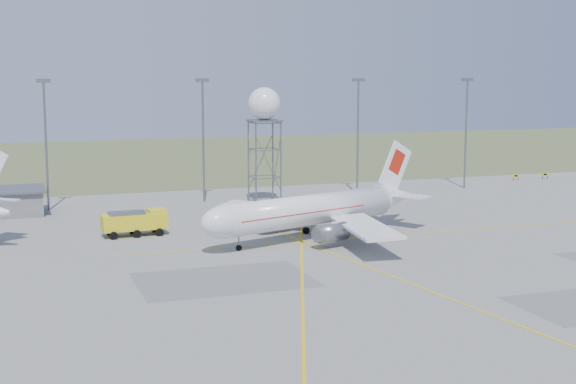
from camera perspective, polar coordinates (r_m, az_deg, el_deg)
name	(u,v)px	position (r m, az deg, el deg)	size (l,w,h in m)	color
ground	(469,300)	(78.41, 12.77, -7.51)	(400.00, 400.00, 0.00)	gray
grass_strip	(175,157)	(208.77, -8.01, 2.48)	(400.00, 120.00, 0.03)	#576A3A
mast_a	(46,133)	(130.14, -16.86, 4.00)	(2.20, 0.50, 20.50)	slate
mast_b	(203,130)	(133.56, -6.06, 4.42)	(2.20, 0.50, 20.50)	slate
mast_c	(358,126)	(142.59, 4.99, 4.68)	(2.20, 0.50, 20.50)	slate
mast_d	(466,124)	(152.94, 12.56, 4.76)	(2.20, 0.50, 20.50)	slate
taxi_sign_near	(516,176)	(167.53, 15.90, 1.10)	(1.60, 0.17, 1.20)	black
taxi_sign_far	(545,175)	(171.64, 17.81, 1.18)	(1.60, 0.17, 1.20)	black
airliner_main	(312,211)	(103.79, 1.70, -1.33)	(34.44, 32.44, 12.03)	white
radar_tower	(264,139)	(130.58, -1.69, 3.78)	(5.28, 5.28, 19.11)	slate
fire_truck	(136,223)	(107.87, -10.75, -2.21)	(8.64, 3.82, 3.39)	yellow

